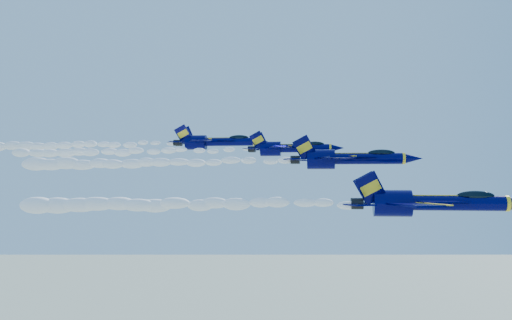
# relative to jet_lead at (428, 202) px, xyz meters

# --- Properties ---
(jet_lead) EXTENTS (20.05, 16.45, 7.45)m
(jet_lead) POSITION_rel_jet_lead_xyz_m (0.00, 0.00, 0.00)
(jet_lead) COLOR #00003A
(smoke_trail_jet_lead) EXTENTS (40.85, 2.23, 2.01)m
(smoke_trail_jet_lead) POSITION_rel_jet_lead_xyz_m (-28.99, -0.00, -0.43)
(smoke_trail_jet_lead) COLOR white
(jet_second) EXTENTS (17.96, 14.73, 6.67)m
(jet_second) POSITION_rel_jet_lead_xyz_m (-8.67, 10.79, 5.56)
(jet_second) COLOR #00003A
(smoke_trail_jet_second) EXTENTS (40.85, 2.00, 1.80)m
(smoke_trail_jet_second) POSITION_rel_jet_lead_xyz_m (-36.77, 10.79, 5.14)
(smoke_trail_jet_second) COLOR white
(jet_third) EXTENTS (15.03, 12.33, 5.58)m
(jet_third) POSITION_rel_jet_lead_xyz_m (-17.25, 19.05, 7.58)
(jet_third) COLOR #00003A
(smoke_trail_jet_third) EXTENTS (40.85, 1.67, 1.51)m
(smoke_trail_jet_third) POSITION_rel_jet_lead_xyz_m (-44.10, 19.05, 7.20)
(smoke_trail_jet_third) COLOR white
(jet_fourth) EXTENTS (16.51, 13.54, 6.14)m
(jet_fourth) POSITION_rel_jet_lead_xyz_m (-30.73, 25.13, 9.20)
(jet_fourth) COLOR #00003A
(smoke_trail_jet_fourth) EXTENTS (40.85, 1.84, 1.66)m
(smoke_trail_jet_fourth) POSITION_rel_jet_lead_xyz_m (-58.21, 25.13, 8.80)
(smoke_trail_jet_fourth) COLOR white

